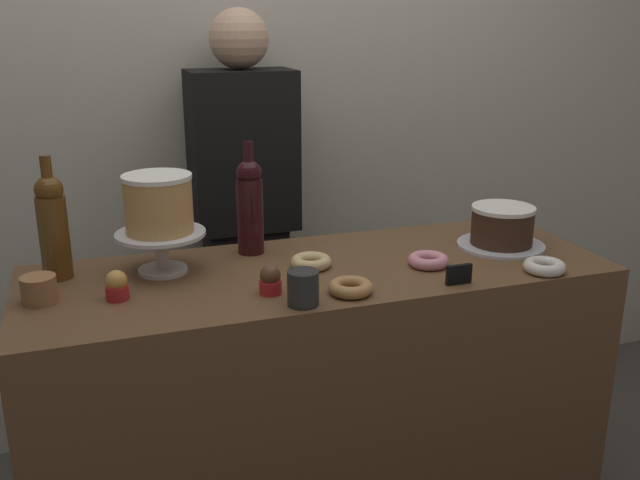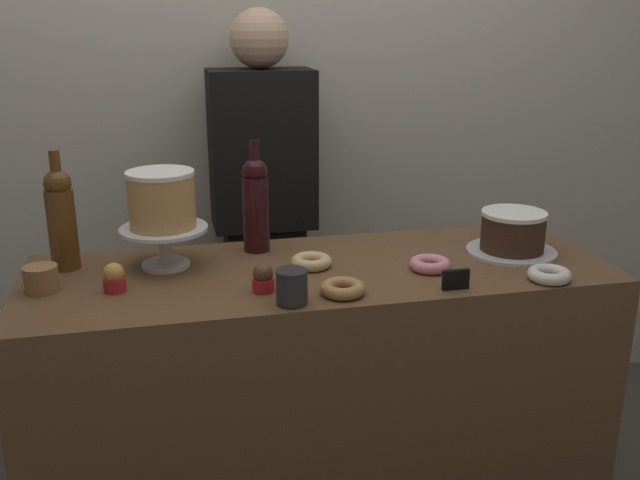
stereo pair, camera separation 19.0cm
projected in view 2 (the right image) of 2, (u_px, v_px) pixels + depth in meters
name	position (u px, v px, depth m)	size (l,w,h in m)	color
back_wall	(268.00, 93.00, 2.60)	(6.00, 0.05, 2.60)	beige
display_counter	(320.00, 414.00, 2.06)	(1.59, 0.57, 0.91)	brown
cake_stand_pedestal	(164.00, 240.00, 1.91)	(0.24, 0.24, 0.11)	silver
white_layer_cake	(162.00, 199.00, 1.87)	(0.18, 0.18, 0.15)	tan
silver_serving_platter	(510.00, 251.00, 2.05)	(0.26, 0.26, 0.01)	silver
chocolate_round_cake	(512.00, 230.00, 2.03)	(0.18, 0.18, 0.11)	#3D2619
wine_bottle_amber	(61.00, 217.00, 1.88)	(0.08, 0.08, 0.33)	#5B3814
wine_bottle_dark_red	(256.00, 203.00, 2.03)	(0.08, 0.08, 0.33)	black
cupcake_chocolate	(263.00, 278.00, 1.75)	(0.06, 0.06, 0.07)	red
cupcake_caramel	(114.00, 278.00, 1.75)	(0.06, 0.06, 0.07)	red
donut_maple	(343.00, 288.00, 1.73)	(0.11, 0.11, 0.03)	#B27F47
donut_pink	(430.00, 264.00, 1.90)	(0.11, 0.11, 0.03)	pink
donut_glazed	(311.00, 261.00, 1.92)	(0.11, 0.11, 0.03)	#E0C17F
donut_sugar	(549.00, 275.00, 1.83)	(0.11, 0.11, 0.03)	silver
cookie_stack	(41.00, 279.00, 1.75)	(0.08, 0.08, 0.07)	olive
price_sign_chalkboard	(456.00, 280.00, 1.76)	(0.07, 0.01, 0.05)	black
coffee_cup_ceramic	(292.00, 287.00, 1.67)	(0.08, 0.08, 0.08)	#282828
barista_figure	(264.00, 228.00, 2.55)	(0.36, 0.22, 1.60)	black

